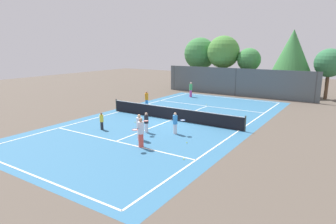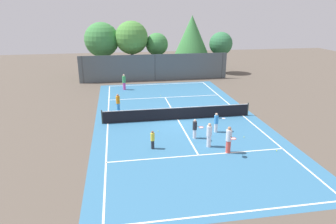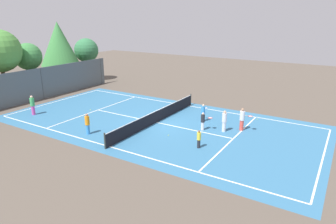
# 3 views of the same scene
# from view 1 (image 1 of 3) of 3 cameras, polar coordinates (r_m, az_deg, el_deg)

# --- Properties ---
(ground_plane) EXTENTS (80.00, 80.00, 0.00)m
(ground_plane) POSITION_cam_1_polar(r_m,az_deg,el_deg) (22.99, 0.77, -1.54)
(ground_plane) COLOR brown
(court_surface) EXTENTS (13.00, 25.00, 0.01)m
(court_surface) POSITION_cam_1_polar(r_m,az_deg,el_deg) (22.99, 0.77, -1.53)
(court_surface) COLOR teal
(court_surface) RESTS_ON ground_plane
(tennis_net) EXTENTS (11.90, 0.10, 1.10)m
(tennis_net) POSITION_cam_1_polar(r_m,az_deg,el_deg) (22.87, 0.78, -0.30)
(tennis_net) COLOR #333833
(tennis_net) RESTS_ON ground_plane
(perimeter_fence) EXTENTS (18.00, 0.12, 3.20)m
(perimeter_fence) POSITION_cam_1_polar(r_m,az_deg,el_deg) (35.16, 13.14, 5.77)
(perimeter_fence) COLOR #515B60
(perimeter_fence) RESTS_ON ground_plane
(tree_0) EXTENTS (4.04, 4.04, 7.00)m
(tree_0) POSITION_cam_1_polar(r_m,az_deg,el_deg) (37.90, 10.82, 11.45)
(tree_0) COLOR brown
(tree_0) RESTS_ON ground_plane
(tree_1) EXTENTS (4.54, 4.54, 7.58)m
(tree_1) POSITION_cam_1_polar(r_m,az_deg,el_deg) (36.84, 23.23, 10.76)
(tree_1) COLOR brown
(tree_1) RESTS_ON ground_plane
(tree_2) EXTENTS (2.83, 2.83, 5.50)m
(tree_2) POSITION_cam_1_polar(r_m,az_deg,el_deg) (37.23, 15.61, 9.78)
(tree_2) COLOR brown
(tree_2) RESTS_ON ground_plane
(tree_3) EXTENTS (3.06, 3.06, 5.48)m
(tree_3) POSITION_cam_1_polar(r_m,az_deg,el_deg) (36.01, 29.10, 8.37)
(tree_3) COLOR brown
(tree_3) RESTS_ON ground_plane
(tree_4) EXTENTS (4.24, 4.24, 6.84)m
(tree_4) POSITION_cam_1_polar(r_m,az_deg,el_deg) (40.09, 6.31, 11.30)
(tree_4) COLOR brown
(tree_4) RESTS_ON ground_plane
(player_0) EXTENTS (0.36, 0.36, 1.70)m
(player_0) POSITION_cam_1_polar(r_m,az_deg,el_deg) (33.37, 4.50, 4.44)
(player_0) COLOR #D14799
(player_0) RESTS_ON ground_plane
(player_1) EXTENTS (0.33, 0.33, 1.54)m
(player_1) POSITION_cam_1_polar(r_m,az_deg,el_deg) (27.68, -4.22, 2.56)
(player_1) COLOR #388CD8
(player_1) RESTS_ON ground_plane
(player_2) EXTENTS (0.42, 0.94, 1.71)m
(player_2) POSITION_cam_1_polar(r_m,az_deg,el_deg) (16.70, -5.38, -3.98)
(player_2) COLOR #E54C3F
(player_2) RESTS_ON ground_plane
(player_3) EXTENTS (0.88, 0.37, 1.44)m
(player_3) POSITION_cam_1_polar(r_m,az_deg,el_deg) (19.18, 1.46, -2.14)
(player_3) COLOR silver
(player_3) RESTS_ON ground_plane
(player_4) EXTENTS (0.34, 0.34, 1.61)m
(player_4) POSITION_cam_1_polar(r_m,az_deg,el_deg) (18.05, -5.66, -2.90)
(player_4) COLOR silver
(player_4) RESTS_ON ground_plane
(player_5) EXTENTS (0.26, 0.26, 1.21)m
(player_5) POSITION_cam_1_polar(r_m,az_deg,el_deg) (20.67, -12.90, -1.73)
(player_5) COLOR #232328
(player_5) RESTS_ON ground_plane
(player_6) EXTENTS (0.69, 0.82, 1.38)m
(player_6) POSITION_cam_1_polar(r_m,az_deg,el_deg) (19.50, -4.28, -2.02)
(player_6) COLOR silver
(player_6) RESTS_ON ground_plane
(ball_crate) EXTENTS (0.43, 0.31, 0.43)m
(ball_crate) POSITION_cam_1_polar(r_m,az_deg,el_deg) (24.40, -0.36, -0.25)
(ball_crate) COLOR blue
(ball_crate) RESTS_ON ground_plane
(tennis_ball_0) EXTENTS (0.07, 0.07, 0.07)m
(tennis_ball_0) POSITION_cam_1_polar(r_m,az_deg,el_deg) (29.13, 7.52, 1.48)
(tennis_ball_0) COLOR #CCE533
(tennis_ball_0) RESTS_ON ground_plane
(tennis_ball_1) EXTENTS (0.07, 0.07, 0.07)m
(tennis_ball_1) POSITION_cam_1_polar(r_m,az_deg,el_deg) (17.56, 3.72, -6.02)
(tennis_ball_1) COLOR #CCE533
(tennis_ball_1) RESTS_ON ground_plane
(tennis_ball_2) EXTENTS (0.07, 0.07, 0.07)m
(tennis_ball_2) POSITION_cam_1_polar(r_m,az_deg,el_deg) (21.97, 8.61, -2.27)
(tennis_ball_2) COLOR #CCE533
(tennis_ball_2) RESTS_ON ground_plane
(tennis_ball_3) EXTENTS (0.07, 0.07, 0.07)m
(tennis_ball_3) POSITION_cam_1_polar(r_m,az_deg,el_deg) (24.06, 2.71, -0.82)
(tennis_ball_3) COLOR #CCE533
(tennis_ball_3) RESTS_ON ground_plane
(tennis_ball_4) EXTENTS (0.07, 0.07, 0.07)m
(tennis_ball_4) POSITION_cam_1_polar(r_m,az_deg,el_deg) (15.10, 3.14, -9.22)
(tennis_ball_4) COLOR #CCE533
(tennis_ball_4) RESTS_ON ground_plane
(tennis_ball_5) EXTENTS (0.07, 0.07, 0.07)m
(tennis_ball_5) POSITION_cam_1_polar(r_m,az_deg,el_deg) (22.28, -6.49, -2.00)
(tennis_ball_5) COLOR #CCE533
(tennis_ball_5) RESTS_ON ground_plane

